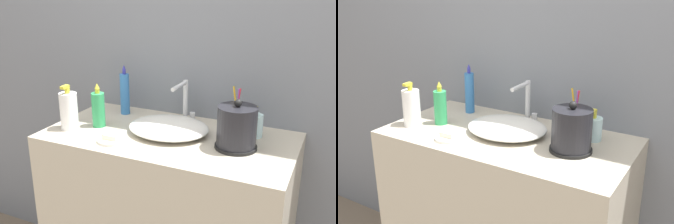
{
  "view_description": "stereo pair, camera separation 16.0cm",
  "coord_description": "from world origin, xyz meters",
  "views": [
    {
      "loc": [
        0.64,
        -1.11,
        1.53
      ],
      "look_at": [
        -0.0,
        0.27,
        1.02
      ],
      "focal_mm": 42.0,
      "sensor_mm": 36.0,
      "label": 1
    },
    {
      "loc": [
        0.78,
        -1.03,
        1.53
      ],
      "look_at": [
        -0.0,
        0.27,
        1.02
      ],
      "focal_mm": 42.0,
      "sensor_mm": 36.0,
      "label": 2
    }
  ],
  "objects": [
    {
      "name": "wall_back",
      "position": [
        0.0,
        0.55,
        1.3
      ],
      "size": [
        6.0,
        0.04,
        2.6
      ],
      "color": "slate",
      "rests_on": "ground_plane"
    },
    {
      "name": "sink_basin",
      "position": [
        -0.01,
        0.29,
        0.94
      ],
      "size": [
        0.34,
        0.29,
        0.05
      ],
      "color": "silver",
      "rests_on": "vanity_counter"
    },
    {
      "name": "faucet",
      "position": [
        -0.0,
        0.45,
        1.03
      ],
      "size": [
        0.06,
        0.15,
        0.19
      ],
      "color": "silver",
      "rests_on": "vanity_counter"
    },
    {
      "name": "electric_kettle",
      "position": [
        0.29,
        0.25,
        1.0
      ],
      "size": [
        0.16,
        0.16,
        0.2
      ],
      "color": "black",
      "rests_on": "vanity_counter"
    },
    {
      "name": "toothbrush_cup",
      "position": [
        0.25,
        0.38,
        0.97
      ],
      "size": [
        0.06,
        0.06,
        0.21
      ],
      "color": "#2D519E",
      "rests_on": "vanity_counter"
    },
    {
      "name": "lotion_bottle",
      "position": [
        0.32,
        0.4,
        0.97
      ],
      "size": [
        0.07,
        0.07,
        0.13
      ],
      "color": "silver",
      "rests_on": "vanity_counter"
    },
    {
      "name": "shampoo_bottle",
      "position": [
        -0.42,
        0.15,
        1.0
      ],
      "size": [
        0.08,
        0.08,
        0.2
      ],
      "color": "white",
      "rests_on": "vanity_counter"
    },
    {
      "name": "mouthwash_bottle",
      "position": [
        -0.3,
        0.43,
        1.02
      ],
      "size": [
        0.04,
        0.04,
        0.24
      ],
      "color": "#3370B7",
      "rests_on": "vanity_counter"
    },
    {
      "name": "hand_cream_bottle",
      "position": [
        -0.32,
        0.23,
        1.0
      ],
      "size": [
        0.06,
        0.06,
        0.19
      ],
      "color": "#2D9956",
      "rests_on": "vanity_counter"
    },
    {
      "name": "soap_dish",
      "position": [
        -0.18,
        0.11,
        0.93
      ],
      "size": [
        0.11,
        0.11,
        0.03
      ],
      "color": "silver",
      "rests_on": "vanity_counter"
    }
  ]
}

